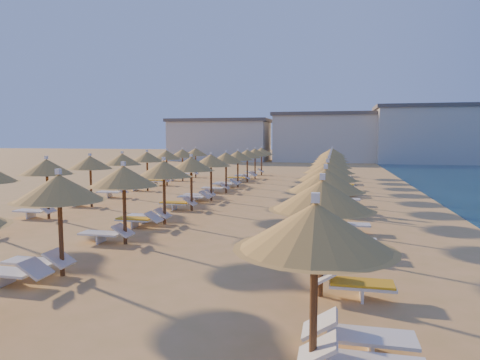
% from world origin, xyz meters
% --- Properties ---
extents(ground, '(220.00, 220.00, 0.00)m').
position_xyz_m(ground, '(0.00, 0.00, 0.00)').
color(ground, tan).
rests_on(ground, ground).
extents(hotel_blocks, '(46.52, 10.21, 8.10)m').
position_xyz_m(hotel_blocks, '(3.50, 46.91, 3.70)').
color(hotel_blocks, beige).
rests_on(hotel_blocks, ground).
extents(parasol_row_east, '(2.37, 36.48, 2.78)m').
position_xyz_m(parasol_row_east, '(4.12, 4.84, 2.25)').
color(parasol_row_east, brown).
rests_on(parasol_row_east, ground).
extents(parasol_row_west, '(2.37, 36.48, 2.78)m').
position_xyz_m(parasol_row_west, '(-2.44, 4.84, 2.25)').
color(parasol_row_west, brown).
rests_on(parasol_row_west, ground).
extents(parasol_row_inland, '(2.37, 26.25, 2.78)m').
position_xyz_m(parasol_row_inland, '(-7.91, 6.54, 2.25)').
color(parasol_row_inland, brown).
rests_on(parasol_row_inland, ground).
extents(loungers, '(15.25, 35.66, 0.66)m').
position_xyz_m(loungers, '(-0.92, 5.08, 0.34)').
color(loungers, white).
rests_on(loungers, ground).
extents(beachgoer_c, '(1.10, 0.68, 1.75)m').
position_xyz_m(beachgoer_c, '(4.13, 10.13, 0.87)').
color(beachgoer_c, tan).
rests_on(beachgoer_c, ground).
extents(beachgoer_b, '(0.93, 1.01, 1.67)m').
position_xyz_m(beachgoer_b, '(3.55, 2.10, 0.84)').
color(beachgoer_b, tan).
rests_on(beachgoer_b, ground).
extents(beachgoer_a, '(0.42, 0.62, 1.65)m').
position_xyz_m(beachgoer_a, '(4.34, 2.69, 0.82)').
color(beachgoer_a, tan).
rests_on(beachgoer_a, ground).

